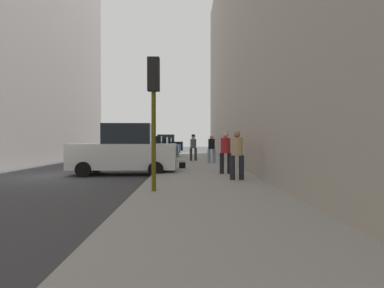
{
  "coord_description": "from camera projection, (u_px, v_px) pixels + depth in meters",
  "views": [
    {
      "loc": [
        5.4,
        -12.93,
        1.52
      ],
      "look_at": [
        5.73,
        6.46,
        1.29
      ],
      "focal_mm": 28.0,
      "sensor_mm": 36.0,
      "label": 1
    }
  ],
  "objects": [
    {
      "name": "fire_hydrant",
      "position": [
        168.0,
        161.0,
        15.02
      ],
      "size": [
        0.42,
        0.22,
        0.7
      ],
      "color": "red",
      "rests_on": "sidewalk"
    },
    {
      "name": "duffel_bag",
      "position": [
        182.0,
        165.0,
        14.88
      ],
      "size": [
        0.32,
        0.44,
        0.28
      ],
      "color": "black",
      "rests_on": "sidewalk"
    },
    {
      "name": "pedestrian_in_jeans",
      "position": [
        212.0,
        147.0,
        18.34
      ],
      "size": [
        0.51,
        0.42,
        1.71
      ],
      "color": "#728CB2",
      "rests_on": "sidewalk"
    },
    {
      "name": "pedestrian_in_tan_coat",
      "position": [
        237.0,
        152.0,
        10.4
      ],
      "size": [
        0.51,
        0.43,
        1.71
      ],
      "color": "black",
      "rests_on": "sidewalk"
    },
    {
      "name": "pedestrian_with_beanie",
      "position": [
        193.0,
        146.0,
        20.26
      ],
      "size": [
        0.52,
        0.46,
        1.78
      ],
      "color": "#333338",
      "rests_on": "sidewalk"
    },
    {
      "name": "pedestrian_in_red_jacket",
      "position": [
        226.0,
        150.0,
        12.3
      ],
      "size": [
        0.52,
        0.46,
        1.71
      ],
      "color": "black",
      "rests_on": "sidewalk"
    },
    {
      "name": "parked_blue_sedan",
      "position": [
        161.0,
        147.0,
        31.35
      ],
      "size": [
        4.21,
        2.08,
        1.79
      ],
      "color": "navy",
      "rests_on": "ground_plane"
    },
    {
      "name": "parked_silver_sedan",
      "position": [
        145.0,
        151.0,
        19.41
      ],
      "size": [
        4.26,
        2.17,
        1.79
      ],
      "color": "#B7BABF",
      "rests_on": "ground_plane"
    },
    {
      "name": "parked_dark_green_sedan",
      "position": [
        154.0,
        148.0,
        25.14
      ],
      "size": [
        4.26,
        2.17,
        1.79
      ],
      "color": "#193828",
      "rests_on": "ground_plane"
    },
    {
      "name": "ground_plane",
      "position": [
        61.0,
        176.0,
        12.85
      ],
      "size": [
        120.0,
        120.0,
        0.0
      ],
      "primitive_type": "plane",
      "color": "#38383A"
    },
    {
      "name": "parked_white_van",
      "position": [
        125.0,
        151.0,
        13.31
      ],
      "size": [
        4.62,
        2.09,
        2.25
      ],
      "color": "silver",
      "rests_on": "ground_plane"
    },
    {
      "name": "parked_black_suv",
      "position": [
        165.0,
        144.0,
        37.38
      ],
      "size": [
        4.61,
        2.08,
        2.25
      ],
      "color": "black",
      "rests_on": "ground_plane"
    },
    {
      "name": "sidewalk",
      "position": [
        201.0,
        174.0,
        12.95
      ],
      "size": [
        4.0,
        40.0,
        0.15
      ],
      "primitive_type": "cube",
      "color": "gray",
      "rests_on": "ground_plane"
    },
    {
      "name": "traffic_light",
      "position": [
        154.0,
        95.0,
        8.07
      ],
      "size": [
        0.32,
        0.32,
        3.6
      ],
      "color": "#514C0F",
      "rests_on": "sidewalk"
    }
  ]
}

